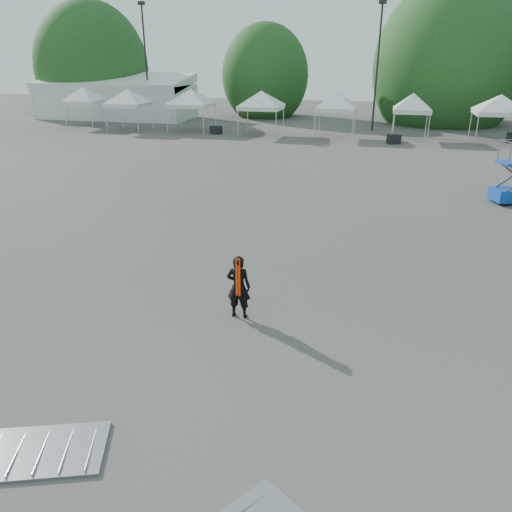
# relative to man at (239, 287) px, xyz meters

# --- Properties ---
(ground) EXTENTS (120.00, 120.00, 0.00)m
(ground) POSITION_rel_man_xyz_m (-0.74, 1.31, -0.80)
(ground) COLOR #474442
(ground) RESTS_ON ground
(marquee) EXTENTS (15.00, 6.25, 4.23)m
(marquee) POSITION_rel_man_xyz_m (-22.74, 36.31, 1.17)
(marquee) COLOR silver
(marquee) RESTS_ON ground
(light_pole_west) EXTENTS (0.60, 0.25, 10.30)m
(light_pole_west) POSITION_rel_man_xyz_m (-18.74, 35.31, 4.97)
(light_pole_west) COLOR black
(light_pole_west) RESTS_ON ground
(light_pole_east) EXTENTS (0.60, 0.25, 9.80)m
(light_pole_east) POSITION_rel_man_xyz_m (2.26, 33.31, 4.71)
(light_pole_east) COLOR black
(light_pole_east) RESTS_ON ground
(tree_far_w) EXTENTS (4.80, 4.80, 7.30)m
(tree_far_w) POSITION_rel_man_xyz_m (-26.74, 39.31, 3.73)
(tree_far_w) COLOR #382314
(tree_far_w) RESTS_ON ground
(tree_mid_w) EXTENTS (4.16, 4.16, 6.33)m
(tree_mid_w) POSITION_rel_man_xyz_m (-8.74, 41.31, 3.13)
(tree_mid_w) COLOR #382314
(tree_mid_w) RESTS_ON ground
(tree_mid_e) EXTENTS (5.12, 5.12, 7.79)m
(tree_mid_e) POSITION_rel_man_xyz_m (8.26, 40.31, 4.04)
(tree_mid_e) COLOR #382314
(tree_mid_e) RESTS_ON ground
(tent_a) EXTENTS (3.86, 3.86, 3.88)m
(tent_a) POSITION_rel_man_xyz_m (-22.24, 29.92, 2.25)
(tent_a) COLOR silver
(tent_a) RESTS_ON ground
(tent_b) EXTENTS (4.21, 4.21, 3.88)m
(tent_b) POSITION_rel_man_xyz_m (-17.39, 28.59, 2.25)
(tent_b) COLOR silver
(tent_b) RESTS_ON ground
(tent_c) EXTENTS (4.67, 4.67, 3.88)m
(tent_c) POSITION_rel_man_xyz_m (-12.30, 29.62, 2.26)
(tent_c) COLOR silver
(tent_c) RESTS_ON ground
(tent_d) EXTENTS (4.52, 4.52, 3.88)m
(tent_d) POSITION_rel_man_xyz_m (-6.24, 28.96, 2.26)
(tent_d) COLOR silver
(tent_d) RESTS_ON ground
(tent_e) EXTENTS (4.20, 4.20, 3.88)m
(tent_e) POSITION_rel_man_xyz_m (-0.43, 29.02, 2.25)
(tent_e) COLOR silver
(tent_e) RESTS_ON ground
(tent_f) EXTENTS (3.74, 3.74, 3.88)m
(tent_f) POSITION_rel_man_xyz_m (5.09, 29.24, 2.25)
(tent_f) COLOR silver
(tent_f) RESTS_ON ground
(tent_g) EXTENTS (4.62, 4.62, 3.88)m
(tent_g) POSITION_rel_man_xyz_m (11.05, 29.40, 2.26)
(tent_g) COLOR silver
(tent_g) RESTS_ON ground
(man) EXTENTS (0.59, 0.39, 1.60)m
(man) POSITION_rel_man_xyz_m (0.00, 0.00, 0.00)
(man) COLOR black
(man) RESTS_ON ground
(barrier_left) EXTENTS (2.64, 1.93, 0.08)m
(barrier_left) POSITION_rel_man_xyz_m (-2.05, -5.20, -0.76)
(barrier_left) COLOR #94969B
(barrier_left) RESTS_ON ground
(crate_west) EXTENTS (0.99, 0.89, 0.63)m
(crate_west) POSITION_rel_man_xyz_m (-9.83, 28.40, -0.49)
(crate_west) COLOR black
(crate_west) RESTS_ON ground
(crate_mid) EXTENTS (1.03, 0.93, 0.66)m
(crate_mid) POSITION_rel_man_xyz_m (3.95, 27.00, -0.47)
(crate_mid) COLOR black
(crate_mid) RESTS_ON ground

